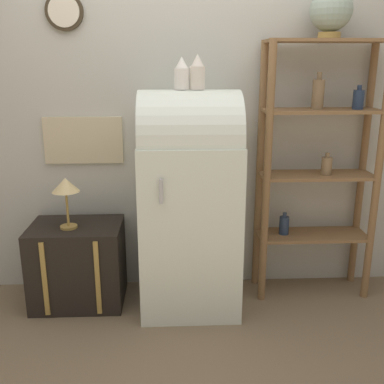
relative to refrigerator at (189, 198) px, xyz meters
name	(u,v)px	position (x,y,z in m)	size (l,w,h in m)	color
ground_plane	(191,321)	(0.00, -0.24, -0.76)	(12.00, 12.00, 0.00)	#7A664C
wall_back	(187,101)	(0.00, 0.33, 0.59)	(7.00, 0.09, 2.70)	#B7B7AD
refrigerator	(189,198)	(0.00, 0.00, 0.00)	(0.64, 0.64, 1.45)	silver
suitcase_trunk	(78,264)	(-0.76, 0.05, -0.48)	(0.61, 0.45, 0.56)	black
shelf_unit	(318,157)	(0.88, 0.14, 0.23)	(0.79, 0.30, 1.74)	olive
globe	(331,11)	(0.88, 0.13, 1.15)	(0.26, 0.26, 0.30)	#AD8942
vase_left	(182,74)	(-0.04, 0.00, 0.78)	(0.09, 0.09, 0.19)	white
vase_center	(197,73)	(0.05, 0.00, 0.79)	(0.09, 0.09, 0.21)	silver
desk_lamp	(66,188)	(-0.79, 0.00, 0.08)	(0.18, 0.18, 0.34)	#AD8942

